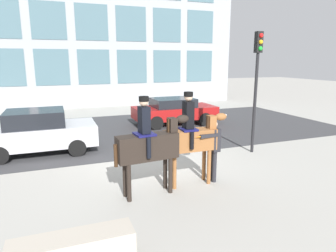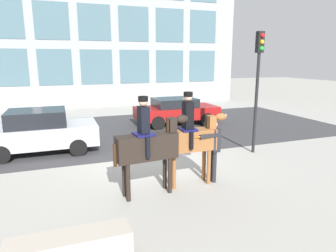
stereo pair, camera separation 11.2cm
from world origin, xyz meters
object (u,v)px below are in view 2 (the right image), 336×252
object	(u,v)px
mounted_horse_companion	(191,137)
traffic_light	(258,74)
street_car_near_lane	(40,131)
planter_ledge	(70,250)
street_car_far_lane	(176,110)
mounted_horse_lead	(148,144)
pedestrian_bystander	(213,146)

from	to	relation	value
mounted_horse_companion	traffic_light	distance (m)	4.17
mounted_horse_companion	street_car_near_lane	xyz separation A→B (m)	(-4.02, 4.54, -0.53)
street_car_near_lane	planter_ledge	xyz separation A→B (m)	(0.75, -6.93, -0.55)
street_car_far_lane	planter_ledge	bearing A→B (deg)	-120.33
mounted_horse_companion	street_car_far_lane	world-z (taller)	mounted_horse_companion
street_car_near_lane	street_car_far_lane	distance (m)	7.16
mounted_horse_lead	street_car_near_lane	size ratio (longest dim) A/B	0.63
mounted_horse_lead	planter_ledge	bearing A→B (deg)	-138.27
mounted_horse_lead	pedestrian_bystander	size ratio (longest dim) A/B	1.45
planter_ledge	street_car_near_lane	bearing A→B (deg)	96.16
street_car_near_lane	street_car_far_lane	world-z (taller)	street_car_near_lane
pedestrian_bystander	street_car_far_lane	world-z (taller)	pedestrian_bystander
street_car_far_lane	planter_ledge	distance (m)	11.45
street_car_far_lane	mounted_horse_companion	bearing A→B (deg)	-108.51
mounted_horse_companion	planter_ledge	bearing A→B (deg)	-142.74
pedestrian_bystander	planter_ledge	size ratio (longest dim) A/B	0.86
pedestrian_bystander	planter_ledge	distance (m)	4.63
street_car_near_lane	traffic_light	world-z (taller)	traffic_light
pedestrian_bystander	street_car_near_lane	size ratio (longest dim) A/B	0.44
mounted_horse_lead	street_car_far_lane	xyz separation A→B (m)	(3.77, 7.71, -0.58)
planter_ledge	traffic_light	bearing A→B (deg)	32.51
pedestrian_bystander	street_car_near_lane	bearing A→B (deg)	-50.41
street_car_near_lane	planter_ledge	world-z (taller)	street_car_near_lane
mounted_horse_lead	pedestrian_bystander	world-z (taller)	mounted_horse_lead
mounted_horse_companion	street_car_far_lane	size ratio (longest dim) A/B	0.59
mounted_horse_lead	traffic_light	size ratio (longest dim) A/B	0.58
street_car_far_lane	traffic_light	xyz separation A→B (m)	(0.89, -5.62, 2.13)
pedestrian_bystander	mounted_horse_companion	bearing A→B (deg)	-9.35
mounted_horse_lead	pedestrian_bystander	distance (m)	1.94
street_car_near_lane	mounted_horse_lead	bearing A→B (deg)	-60.04
street_car_far_lane	traffic_light	bearing A→B (deg)	-81.03
mounted_horse_companion	planter_ledge	size ratio (longest dim) A/B	1.26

